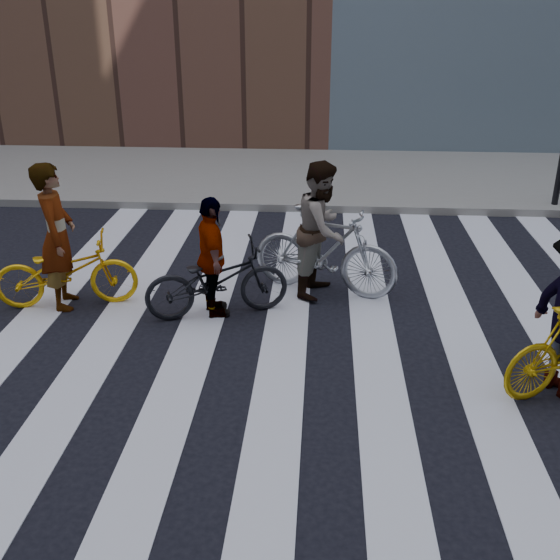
# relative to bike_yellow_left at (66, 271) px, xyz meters

# --- Properties ---
(ground) EXTENTS (100.00, 100.00, 0.00)m
(ground) POSITION_rel_bike_yellow_left_xyz_m (3.55, -0.67, -0.49)
(ground) COLOR black
(ground) RESTS_ON ground
(sidewalk_far) EXTENTS (100.00, 5.00, 0.15)m
(sidewalk_far) POSITION_rel_bike_yellow_left_xyz_m (3.55, 6.83, -0.42)
(sidewalk_far) COLOR gray
(sidewalk_far) RESTS_ON ground
(zebra_crosswalk) EXTENTS (8.25, 10.00, 0.01)m
(zebra_crosswalk) POSITION_rel_bike_yellow_left_xyz_m (3.55, -0.67, -0.49)
(zebra_crosswalk) COLOR silver
(zebra_crosswalk) RESTS_ON ground
(bike_yellow_left) EXTENTS (1.98, 1.04, 0.99)m
(bike_yellow_left) POSITION_rel_bike_yellow_left_xyz_m (0.00, 0.00, 0.00)
(bike_yellow_left) COLOR #FAB70D
(bike_yellow_left) RESTS_ON ground
(bike_silver_mid) EXTENTS (2.17, 1.22, 1.25)m
(bike_silver_mid) POSITION_rel_bike_yellow_left_xyz_m (3.47, 0.66, 0.13)
(bike_silver_mid) COLOR #A4A8AD
(bike_silver_mid) RESTS_ON ground
(bike_dark_rear) EXTENTS (1.99, 1.21, 0.99)m
(bike_dark_rear) POSITION_rel_bike_yellow_left_xyz_m (2.07, -0.16, 0.00)
(bike_dark_rear) COLOR black
(bike_dark_rear) RESTS_ON ground
(rider_left) EXTENTS (0.62, 0.81, 1.98)m
(rider_left) POSITION_rel_bike_yellow_left_xyz_m (-0.05, 0.00, 0.49)
(rider_left) COLOR slate
(rider_left) RESTS_ON ground
(rider_mid) EXTENTS (0.97, 1.10, 1.89)m
(rider_mid) POSITION_rel_bike_yellow_left_xyz_m (3.42, 0.66, 0.45)
(rider_mid) COLOR slate
(rider_mid) RESTS_ON ground
(rider_rear) EXTENTS (0.67, 1.02, 1.61)m
(rider_rear) POSITION_rel_bike_yellow_left_xyz_m (2.02, -0.16, 0.31)
(rider_rear) COLOR slate
(rider_rear) RESTS_ON ground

